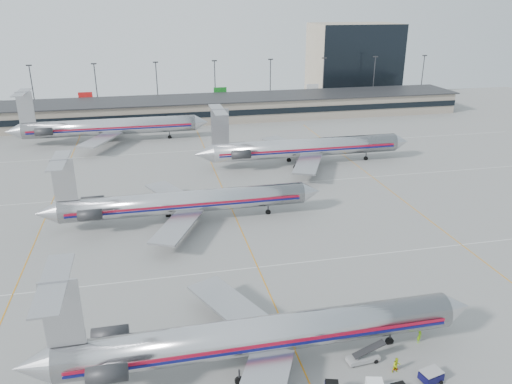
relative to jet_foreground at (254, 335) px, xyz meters
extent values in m
plane|color=gray|center=(4.40, 8.11, -3.35)|extent=(260.00, 260.00, 0.00)
cube|color=silver|center=(4.40, 18.11, -3.34)|extent=(160.00, 0.15, 0.02)
cube|color=gray|center=(4.40, 106.11, -0.35)|extent=(160.00, 16.00, 6.00)
cube|color=black|center=(4.40, 98.01, -0.15)|extent=(160.00, 0.20, 1.60)
cube|color=#2D2D30|center=(4.40, 106.11, 2.75)|extent=(162.00, 17.00, 0.30)
cylinder|color=#38383D|center=(-40.60, 120.11, 4.15)|extent=(0.30, 0.30, 15.00)
cube|color=#2D2D30|center=(-40.60, 120.11, 11.75)|extent=(1.60, 0.40, 0.35)
cylinder|color=#38383D|center=(-22.60, 120.11, 4.15)|extent=(0.30, 0.30, 15.00)
cube|color=#2D2D30|center=(-22.60, 120.11, 11.75)|extent=(1.60, 0.40, 0.35)
cylinder|color=#38383D|center=(-4.60, 120.11, 4.15)|extent=(0.30, 0.30, 15.00)
cube|color=#2D2D30|center=(-4.60, 120.11, 11.75)|extent=(1.60, 0.40, 0.35)
cylinder|color=#38383D|center=(13.40, 120.11, 4.15)|extent=(0.30, 0.30, 15.00)
cube|color=#2D2D30|center=(13.40, 120.11, 11.75)|extent=(1.60, 0.40, 0.35)
cylinder|color=#38383D|center=(31.40, 120.11, 4.15)|extent=(0.30, 0.30, 15.00)
cube|color=#2D2D30|center=(31.40, 120.11, 11.75)|extent=(1.60, 0.40, 0.35)
cylinder|color=#38383D|center=(49.40, 120.11, 4.15)|extent=(0.30, 0.30, 15.00)
cube|color=#2D2D30|center=(49.40, 120.11, 11.75)|extent=(1.60, 0.40, 0.35)
cylinder|color=#38383D|center=(67.40, 120.11, 4.15)|extent=(0.30, 0.30, 15.00)
cube|color=#2D2D30|center=(67.40, 120.11, 11.75)|extent=(1.60, 0.40, 0.35)
cylinder|color=#38383D|center=(85.40, 120.11, 4.15)|extent=(0.30, 0.30, 15.00)
cube|color=#2D2D30|center=(85.40, 120.11, 11.75)|extent=(1.60, 0.40, 0.35)
cube|color=tan|center=(66.40, 136.11, 9.15)|extent=(30.00, 20.00, 25.00)
cylinder|color=silver|center=(0.93, 0.00, -0.05)|extent=(37.68, 3.49, 3.49)
cone|color=silver|center=(21.28, 0.00, -0.05)|extent=(3.01, 3.49, 3.49)
cone|color=#AEAEB3|center=(-19.61, 0.00, -0.05)|extent=(3.39, 3.49, 3.49)
cube|color=maroon|center=(0.93, -1.75, 0.09)|extent=(35.80, 0.05, 0.33)
cube|color=#0C1058|center=(0.93, -1.75, -0.29)|extent=(35.80, 0.05, 0.26)
cube|color=#AEAEB3|center=(-0.96, 6.60, -0.99)|extent=(8.76, 12.77, 0.30)
cube|color=#AEAEB3|center=(-16.50, 0.00, 4.89)|extent=(3.20, 0.24, 6.41)
cube|color=#AEAEB3|center=(-16.78, 0.00, 7.91)|extent=(2.26, 9.89, 0.17)
cylinder|color=#2D2D30|center=(-13.20, 2.69, 0.23)|extent=(3.39, 1.60, 1.60)
cylinder|color=#2D2D30|center=(-13.20, -2.68, 0.23)|extent=(3.39, 1.60, 1.60)
cylinder|color=#2D2D30|center=(14.12, 0.00, -2.57)|extent=(0.19, 0.19, 1.55)
cylinder|color=#2D2D30|center=(-1.90, -2.26, -2.57)|extent=(0.19, 0.19, 1.55)
cylinder|color=#2D2D30|center=(-1.90, 2.26, -2.57)|extent=(0.19, 0.19, 1.55)
cylinder|color=black|center=(14.12, 0.00, -3.02)|extent=(0.85, 0.28, 0.85)
cylinder|color=silver|center=(-3.36, 34.79, -0.04)|extent=(37.82, 3.50, 3.50)
cone|color=silver|center=(17.06, 34.79, -0.04)|extent=(3.03, 3.50, 3.50)
cone|color=#AEAEB3|center=(-23.98, 34.79, -0.04)|extent=(3.40, 3.50, 3.50)
cube|color=maroon|center=(-3.36, 33.03, 0.10)|extent=(35.93, 0.05, 0.33)
cube|color=#0C1058|center=(-3.36, 33.03, -0.28)|extent=(35.93, 0.05, 0.26)
cube|color=#AEAEB3|center=(-5.26, 41.41, -0.98)|extent=(8.79, 12.82, 0.30)
cube|color=#AEAEB3|center=(-5.26, 28.17, -0.98)|extent=(8.79, 12.82, 0.30)
cube|color=#AEAEB3|center=(-20.86, 34.79, 4.93)|extent=(3.22, 0.24, 6.43)
cube|color=#AEAEB3|center=(-21.14, 34.79, 7.95)|extent=(2.27, 9.93, 0.17)
cylinder|color=#2D2D30|center=(-17.55, 37.48, 0.24)|extent=(3.40, 1.61, 1.61)
cylinder|color=#2D2D30|center=(-17.55, 32.09, 0.24)|extent=(3.40, 1.61, 1.61)
cylinder|color=#2D2D30|center=(9.87, 34.79, -2.57)|extent=(0.19, 0.19, 1.56)
cylinder|color=#2D2D30|center=(-6.20, 32.52, -2.57)|extent=(0.19, 0.19, 1.56)
cylinder|color=#2D2D30|center=(-6.20, 37.06, -2.57)|extent=(0.19, 0.19, 1.56)
cylinder|color=black|center=(9.87, 34.79, -3.02)|extent=(0.85, 0.28, 0.85)
cylinder|color=silver|center=(24.13, 58.79, 0.32)|extent=(39.88, 3.88, 3.88)
cone|color=silver|center=(45.75, 58.79, 0.32)|extent=(3.36, 3.88, 3.88)
cone|color=#AEAEB3|center=(2.31, 58.79, 0.32)|extent=(3.78, 3.88, 3.88)
cube|color=maroon|center=(24.13, 56.84, 0.48)|extent=(37.88, 0.05, 0.37)
cube|color=#0C1058|center=(24.13, 56.84, 0.06)|extent=(37.88, 0.05, 0.29)
cube|color=#AEAEB3|center=(22.03, 66.14, -0.73)|extent=(9.76, 14.23, 0.34)
cube|color=#AEAEB3|center=(22.03, 51.45, -0.73)|extent=(9.76, 14.23, 0.34)
cube|color=#AEAEB3|center=(5.77, 58.79, 5.83)|extent=(3.57, 0.26, 7.14)
cube|color=#AEAEB3|center=(5.45, 58.79, 9.19)|extent=(2.52, 11.02, 0.19)
cylinder|color=#2D2D30|center=(9.44, 61.78, 0.64)|extent=(3.78, 1.78, 1.78)
cylinder|color=#2D2D30|center=(9.44, 55.80, 0.64)|extent=(3.78, 1.78, 1.78)
cylinder|color=#2D2D30|center=(37.77, 58.79, -2.48)|extent=(0.21, 0.21, 1.73)
cylinder|color=#2D2D30|center=(20.98, 56.27, -2.48)|extent=(0.21, 0.21, 1.73)
cylinder|color=#2D2D30|center=(20.98, 61.31, -2.48)|extent=(0.21, 0.21, 1.73)
cylinder|color=black|center=(37.77, 58.79, -2.98)|extent=(0.94, 0.31, 0.94)
cylinder|color=silver|center=(-17.11, 86.41, 0.41)|extent=(40.80, 3.97, 3.97)
cone|color=silver|center=(5.01, 86.41, 0.41)|extent=(3.44, 3.97, 3.97)
cone|color=#AEAEB3|center=(-39.44, 86.41, 0.41)|extent=(3.87, 3.97, 3.97)
cube|color=maroon|center=(-17.11, 84.41, 0.57)|extent=(38.76, 0.05, 0.38)
cube|color=#0C1058|center=(-17.11, 84.41, 0.14)|extent=(38.76, 0.05, 0.30)
cube|color=#AEAEB3|center=(-19.26, 93.92, -0.66)|extent=(9.99, 14.56, 0.34)
cube|color=#AEAEB3|center=(-19.26, 78.89, -0.66)|extent=(9.99, 14.56, 0.34)
cube|color=#AEAEB3|center=(-35.90, 86.41, 6.05)|extent=(3.65, 0.27, 7.30)
cube|color=#AEAEB3|center=(-36.22, 86.41, 9.48)|extent=(2.58, 11.27, 0.19)
cylinder|color=#2D2D30|center=(-32.14, 89.47, 0.73)|extent=(3.87, 1.83, 1.83)
cylinder|color=#2D2D30|center=(-32.14, 83.35, 0.73)|extent=(3.87, 1.83, 1.83)
cylinder|color=#2D2D30|center=(-3.15, 86.41, -2.46)|extent=(0.21, 0.21, 1.77)
cylinder|color=#2D2D30|center=(-20.33, 83.83, -2.46)|extent=(0.21, 0.21, 1.77)
cylinder|color=#2D2D30|center=(-20.33, 88.98, -2.46)|extent=(0.21, 0.21, 1.77)
cylinder|color=black|center=(-3.15, 86.41, -2.97)|extent=(0.97, 0.32, 0.97)
cube|color=black|center=(5.64, -5.86, -1.58)|extent=(1.39, 1.26, 0.08)
cube|color=#0B0A39|center=(15.38, -5.73, -2.78)|extent=(2.22, 1.75, 0.72)
cube|color=#979797|center=(15.38, -5.73, -2.26)|extent=(2.22, 1.75, 0.06)
cylinder|color=black|center=(16.10, -5.17, -3.16)|extent=(0.37, 0.14, 0.37)
cylinder|color=black|center=(16.10, -6.30, -3.16)|extent=(0.37, 0.14, 0.37)
cylinder|color=black|center=(14.66, -5.17, -3.16)|extent=(0.37, 0.14, 0.37)
cube|color=#979797|center=(10.36, -1.96, -2.95)|extent=(3.27, 1.40, 0.44)
cube|color=#2D2D30|center=(10.89, -1.96, -1.93)|extent=(3.28, 1.05, 1.14)
cylinder|color=black|center=(11.51, -1.48, -3.13)|extent=(0.44, 0.14, 0.44)
cylinder|color=black|center=(11.51, -2.45, -3.13)|extent=(0.44, 0.14, 0.44)
cylinder|color=black|center=(9.21, -1.48, -3.13)|extent=(0.44, 0.14, 0.44)
cylinder|color=black|center=(9.21, -2.45, -3.13)|extent=(0.44, 0.14, 0.44)
imported|color=#80CC13|center=(17.19, -0.42, -2.55)|extent=(0.70, 0.66, 1.61)
imported|color=#B2CA13|center=(12.82, -3.96, -2.55)|extent=(0.78, 0.61, 1.59)
cone|color=red|center=(12.98, -3.54, -3.02)|extent=(0.56, 0.56, 0.67)
camera|label=1|loc=(-8.21, -37.99, 29.52)|focal=35.00mm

